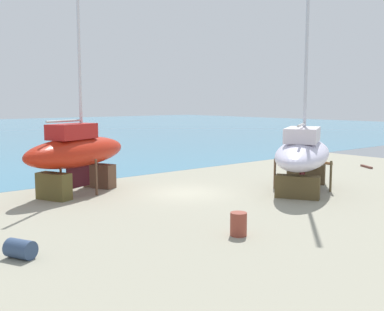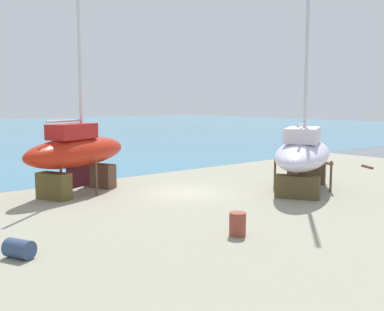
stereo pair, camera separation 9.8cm
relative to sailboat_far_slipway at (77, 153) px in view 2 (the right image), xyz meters
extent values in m
plane|color=gray|center=(4.15, -7.76, -2.02)|extent=(42.38, 42.38, 0.00)
cube|color=brown|center=(1.58, 0.67, -1.40)|extent=(1.29, 1.80, 1.26)
cube|color=brown|center=(-1.53, -0.65, -1.40)|extent=(1.29, 1.80, 1.26)
cylinder|color=brown|center=(-0.42, 1.06, -1.14)|extent=(0.12, 0.12, 1.78)
cylinder|color=brown|center=(0.47, -1.04, -1.14)|extent=(0.12, 0.12, 1.78)
ellipsoid|color=red|center=(0.03, 0.01, 0.05)|extent=(7.02, 4.55, 1.48)
cube|color=#42131B|center=(0.03, 0.01, -1.21)|extent=(1.52, 0.71, 1.04)
cube|color=#B21D1A|center=(-0.29, -0.12, 1.09)|extent=(2.72, 2.10, 0.74)
cylinder|color=silver|center=(0.34, 0.14, 4.47)|extent=(0.15, 0.15, 7.50)
cylinder|color=#BBBEBE|center=(-0.75, -0.32, 1.62)|extent=(2.22, 1.02, 0.11)
cube|color=brown|center=(11.03, -5.62, -1.48)|extent=(1.65, 2.12, 1.08)
cube|color=brown|center=(7.46, -7.75, -1.48)|extent=(1.65, 2.12, 1.08)
cylinder|color=brown|center=(8.52, -5.47, -1.23)|extent=(0.12, 0.12, 1.59)
cylinder|color=brown|center=(9.97, -7.90, -1.23)|extent=(0.12, 0.12, 1.59)
ellipsoid|color=silver|center=(9.24, -6.69, -0.14)|extent=(8.45, 6.46, 1.45)
cube|color=#471013|center=(9.24, -6.69, -1.38)|extent=(1.75, 1.09, 1.02)
cube|color=silver|center=(8.89, -6.90, 0.87)|extent=(3.36, 2.85, 0.73)
cylinder|color=#B7BBC7|center=(9.60, -6.47, 6.55)|extent=(0.17, 0.17, 12.08)
cylinder|color=silver|center=(8.35, -7.22, 1.41)|extent=(2.56, 1.59, 0.12)
cylinder|color=navy|center=(-5.58, -7.76, -1.74)|extent=(0.87, 1.01, 0.56)
cylinder|color=#262627|center=(17.51, -0.48, -1.58)|extent=(0.73, 0.73, 0.89)
cylinder|color=brown|center=(0.95, -10.24, -1.62)|extent=(0.77, 0.77, 0.81)
cube|color=brown|center=(19.34, -4.59, -1.96)|extent=(0.87, 1.24, 0.13)
cube|color=brown|center=(18.68, -1.06, -1.93)|extent=(0.26, 2.51, 0.18)
camera|label=1|loc=(-9.99, -20.89, 2.55)|focal=42.73mm
camera|label=2|loc=(-9.92, -20.95, 2.55)|focal=42.73mm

